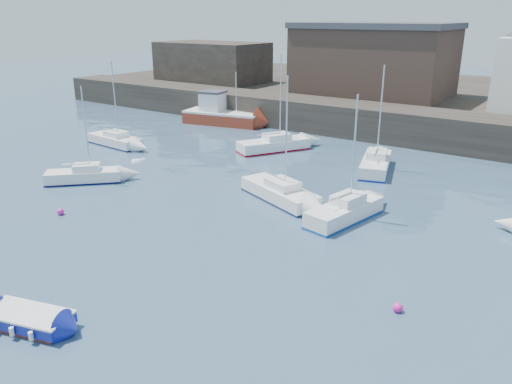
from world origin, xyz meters
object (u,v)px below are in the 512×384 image
Objects in this scene: sailboat_e at (115,140)px; sailboat_f at (376,164)px; buoy_mid at (397,311)px; buoy_far at (289,189)px; sailboat_a at (84,175)px; sailboat_h at (274,144)px; blue_dinghy at (28,319)px; sailboat_c at (345,211)px; buoy_near at (61,215)px; sailboat_b at (280,192)px; fishing_boat at (221,114)px.

sailboat_f is at bearing 15.35° from sailboat_e.
buoy_far is at bearing 137.82° from buoy_mid.
sailboat_a is 14.47m from buoy_far.
sailboat_h reaches higher than buoy_far.
sailboat_a is 24.21m from buoy_mid.
blue_dinghy is 0.55× the size of sailboat_a.
sailboat_e reaches higher than sailboat_c.
sailboat_f is 19.35× the size of buoy_mid.
sailboat_f reaches higher than buoy_mid.
buoy_far is (-3.20, -7.36, -0.55)m from sailboat_f.
blue_dinghy reaches higher than buoy_far.
buoy_near is 1.01× the size of buoy_mid.
buoy_far is at bearing -51.28° from sailboat_h.
sailboat_b is at bearing 142.92° from buoy_mid.
sailboat_f reaches higher than fishing_boat.
sailboat_h is at bearing 124.73° from sailboat_b.
sailboat_e reaches higher than buoy_far.
buoy_near and buoy_far have the same top height.
sailboat_f is (15.85, 14.37, 0.08)m from sailboat_a.
sailboat_h is at bearing 103.64° from blue_dinghy.
buoy_near is at bearing -121.87° from sailboat_f.
sailboat_c is at bearing -36.83° from fishing_boat.
sailboat_a is 16.22m from sailboat_h.
sailboat_b is (0.44, 17.07, 0.15)m from blue_dinghy.
sailboat_e is (-19.80, 3.44, -0.02)m from sailboat_b.
buoy_near is at bearing -126.46° from buoy_far.
sailboat_c is 17.82× the size of buoy_mid.
sailboat_e is (-24.63, 4.08, -0.06)m from sailboat_c.
sailboat_c is (5.27, 16.43, 0.19)m from blue_dinghy.
sailboat_b is 1.01× the size of sailboat_f.
sailboat_a is at bearing -51.79° from sailboat_e.
buoy_mid is 0.99× the size of buoy_far.
buoy_mid is (17.71, -18.23, -0.53)m from sailboat_h.
sailboat_e is (-19.36, 20.51, 0.13)m from blue_dinghy.
fishing_boat is 22.14× the size of buoy_mid.
buoy_near is (-2.28, -19.68, -0.53)m from sailboat_h.
sailboat_a is 0.86× the size of sailboat_f.
sailboat_e is at bearing -98.39° from fishing_boat.
sailboat_f is at bearing 75.17° from sailboat_b.
blue_dinghy reaches higher than buoy_mid.
blue_dinghy is at bearing -89.33° from buoy_far.
sailboat_a is at bearing -137.81° from sailboat_f.
buoy_near is at bearing -49.82° from sailboat_a.
buoy_far is at bearing -3.69° from sailboat_e.
sailboat_f is (2.54, 9.57, 0.03)m from sailboat_b.
buoy_far is (-5.49, 2.85, -0.55)m from sailboat_c.
sailboat_e is at bearing 170.59° from sailboat_c.
buoy_near is at bearing -71.70° from fishing_boat.
sailboat_f is 19.42m from buoy_mid.
sailboat_e is 19.18m from buoy_far.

